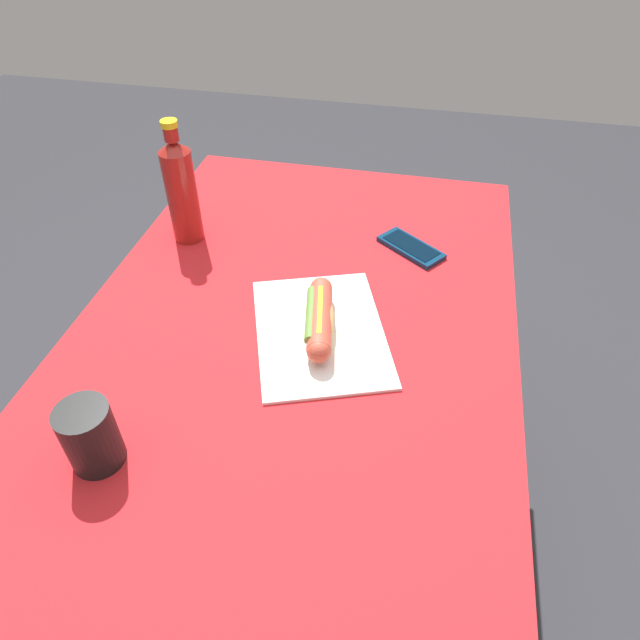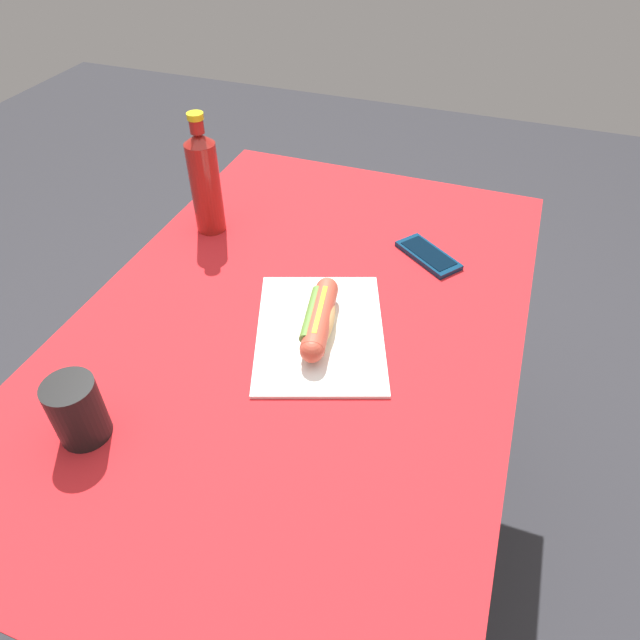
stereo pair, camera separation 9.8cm
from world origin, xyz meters
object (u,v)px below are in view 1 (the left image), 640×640
(soda_bottle, at_px, (181,190))
(drinking_cup, at_px, (90,436))
(cell_phone, at_px, (411,247))
(hot_dog, at_px, (319,318))

(soda_bottle, xyz_separation_m, drinking_cup, (-0.56, -0.09, -0.06))
(cell_phone, relative_size, soda_bottle, 0.58)
(hot_dog, xyz_separation_m, soda_bottle, (0.24, 0.34, 0.08))
(cell_phone, xyz_separation_m, soda_bottle, (-0.05, 0.47, 0.11))
(cell_phone, height_order, drinking_cup, drinking_cup)
(hot_dog, xyz_separation_m, drinking_cup, (-0.32, 0.25, 0.02))
(soda_bottle, relative_size, drinking_cup, 2.47)
(hot_dog, relative_size, drinking_cup, 1.91)
(soda_bottle, distance_m, drinking_cup, 0.57)
(drinking_cup, bearing_deg, hot_dog, -37.96)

